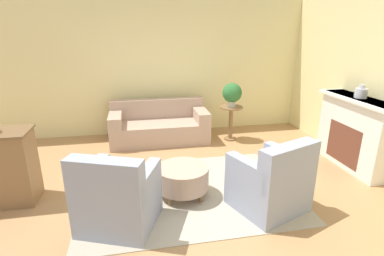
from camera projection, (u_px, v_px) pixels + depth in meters
ground_plane at (189, 192)px, 4.17m from camera, size 16.00×16.00×0.00m
wall_back at (165, 67)px, 6.29m from camera, size 9.37×0.12×2.80m
rug at (189, 191)px, 4.17m from camera, size 2.86×2.13×0.01m
couch at (159, 126)px, 6.02m from camera, size 1.92×0.86×0.80m
armchair_left at (117, 199)px, 3.33m from camera, size 1.02×0.99×0.93m
armchair_right at (272, 183)px, 3.67m from camera, size 1.02×0.99×0.93m
ottoman_table at (183, 177)px, 3.99m from camera, size 0.69×0.69×0.41m
side_table at (231, 118)px, 6.01m from camera, size 0.45×0.45×0.69m
fireplace at (355, 131)px, 4.78m from camera, size 0.44×1.46×1.15m
vase_mantel_near at (361, 93)px, 4.58m from camera, size 0.18×0.18×0.20m
potted_plant_on_side_table at (232, 93)px, 5.85m from camera, size 0.38×0.38×0.47m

